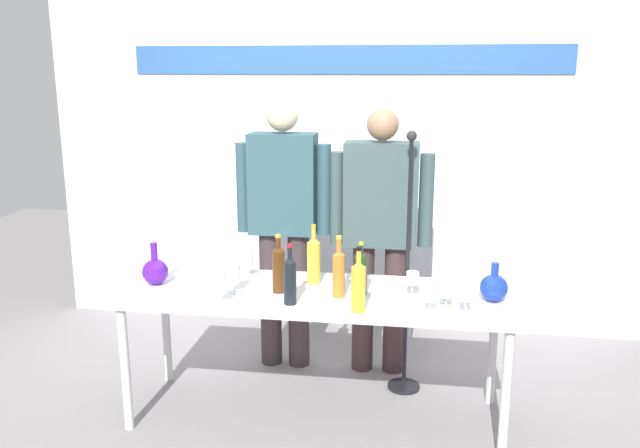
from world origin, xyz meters
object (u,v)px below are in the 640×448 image
at_px(wine_bottle_5, 339,272).
at_px(wine_glass_right_3, 413,279).
at_px(presenter_left, 284,217).
at_px(wine_bottle_2, 358,285).
at_px(wine_bottle_3, 314,259).
at_px(wine_glass_right_0, 444,272).
at_px(wine_glass_right_5, 466,295).
at_px(microphone_stand, 406,306).
at_px(display_table, 316,302).
at_px(wine_glass_right_4, 445,283).
at_px(wine_bottle_4, 290,279).
at_px(wine_glass_left_2, 220,282).
at_px(decanter_blue_left, 155,271).
at_px(wine_glass_right_2, 430,294).
at_px(wine_glass_left_0, 234,273).
at_px(wine_glass_left_1, 247,258).
at_px(presenter_right, 381,224).
at_px(wine_bottle_1, 361,272).
at_px(wine_glass_right_1, 446,291).
at_px(decanter_blue_right, 494,287).
at_px(wine_bottle_0, 279,268).

xyz_separation_m(wine_bottle_5, wine_glass_right_3, (0.39, 0.05, -0.04)).
height_order(presenter_left, wine_bottle_2, presenter_left).
distance_m(wine_bottle_3, wine_glass_right_0, 0.73).
relative_size(wine_bottle_3, wine_glass_right_5, 2.40).
relative_size(wine_bottle_2, microphone_stand, 0.21).
xyz_separation_m(display_table, wine_glass_right_4, (0.69, -0.05, 0.16)).
bearing_deg(wine_bottle_4, wine_glass_right_4, 11.31).
height_order(wine_bottle_2, wine_glass_right_5, wine_bottle_2).
xyz_separation_m(wine_bottle_2, wine_glass_right_4, (0.43, 0.21, -0.04)).
xyz_separation_m(wine_glass_left_2, wine_glass_right_4, (1.15, 0.21, -0.02)).
bearing_deg(decanter_blue_left, display_table, 0.83).
relative_size(display_table, decanter_blue_left, 8.71).
distance_m(wine_glass_right_2, wine_glass_right_5, 0.17).
xyz_separation_m(presenter_left, wine_glass_right_0, (1.00, -0.48, -0.17)).
bearing_deg(wine_glass_right_2, wine_bottle_5, 162.27).
height_order(wine_bottle_3, wine_glass_left_0, wine_bottle_3).
xyz_separation_m(wine_glass_left_0, wine_glass_left_1, (0.01, 0.27, 0.01)).
height_order(presenter_right, wine_glass_left_1, presenter_right).
relative_size(decanter_blue_left, wine_bottle_5, 0.72).
xyz_separation_m(presenter_right, wine_glass_left_0, (-0.75, -0.73, -0.13)).
height_order(wine_bottle_3, wine_glass_right_0, wine_bottle_3).
xyz_separation_m(wine_bottle_2, microphone_stand, (0.23, 0.67, -0.35)).
height_order(wine_glass_left_0, microphone_stand, microphone_stand).
bearing_deg(wine_bottle_4, wine_bottle_1, 31.27).
bearing_deg(wine_glass_right_1, wine_bottle_3, 158.52).
height_order(presenter_left, presenter_right, presenter_left).
relative_size(decanter_blue_right, microphone_stand, 0.13).
height_order(decanter_blue_left, decanter_blue_right, decanter_blue_left).
relative_size(wine_bottle_3, wine_glass_left_2, 2.07).
distance_m(wine_bottle_2, wine_glass_right_5, 0.53).
xyz_separation_m(wine_bottle_4, microphone_stand, (0.59, 0.62, -0.34)).
bearing_deg(wine_glass_right_2, wine_bottle_2, -172.59).
relative_size(presenter_right, wine_glass_left_1, 10.68).
distance_m(wine_glass_right_0, wine_glass_right_5, 0.42).
bearing_deg(wine_bottle_5, wine_glass_left_0, -178.72).
xyz_separation_m(wine_bottle_3, wine_glass_left_2, (-0.42, -0.40, -0.02)).
distance_m(wine_glass_left_1, wine_glass_right_0, 1.12).
bearing_deg(wine_glass_left_2, wine_glass_right_2, 2.16).
distance_m(wine_glass_right_0, microphone_stand, 0.44).
bearing_deg(microphone_stand, presenter_right, 126.63).
bearing_deg(wine_bottle_0, wine_glass_right_0, 13.11).
height_order(wine_bottle_5, wine_glass_left_0, wine_bottle_5).
bearing_deg(presenter_left, display_table, -64.31).
xyz_separation_m(display_table, wine_bottle_1, (0.24, -0.00, 0.19)).
bearing_deg(wine_glass_right_1, wine_glass_left_1, 163.49).
xyz_separation_m(presenter_left, wine_bottle_4, (0.21, -0.86, -0.13)).
bearing_deg(decanter_blue_left, wine_bottle_0, -2.23).
bearing_deg(microphone_stand, wine_bottle_5, -127.01).
distance_m(wine_bottle_0, wine_glass_right_5, 1.00).
bearing_deg(wine_glass_left_0, decanter_blue_right, 2.75).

